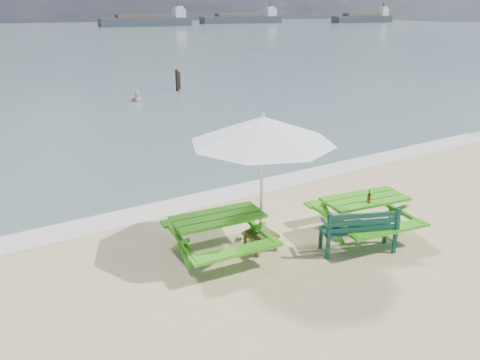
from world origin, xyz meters
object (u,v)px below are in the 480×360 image
swimmer (138,107)px  side_table (261,241)px  beer_bottle (369,198)px  picnic_table_left (219,236)px  park_bench (357,238)px  patio_umbrella (262,130)px  picnic_table_right (363,217)px

swimmer → side_table: bearing=-102.1°
side_table → beer_bottle: (2.02, -0.79, 0.73)m
picnic_table_left → park_bench: park_bench is taller
picnic_table_left → patio_umbrella: patio_umbrella is taller
beer_bottle → swimmer: beer_bottle is taller
picnic_table_right → swimmer: bearing=85.5°
patio_umbrella → swimmer: size_ratio=1.62×
side_table → patio_umbrella: size_ratio=0.20×
picnic_table_right → park_bench: park_bench is taller
patio_umbrella → beer_bottle: bearing=-21.5°
picnic_table_left → picnic_table_right: bearing=-15.7°
park_bench → patio_umbrella: (-1.55, 1.02, 2.11)m
picnic_table_right → patio_umbrella: patio_umbrella is taller
swimmer → beer_bottle: bearing=-94.8°
picnic_table_left → patio_umbrella: (0.79, -0.24, 1.99)m
picnic_table_left → beer_bottle: bearing=-20.3°
park_bench → beer_bottle: bearing=25.7°
park_bench → patio_umbrella: size_ratio=0.55×
side_table → beer_bottle: bearing=-21.5°
picnic_table_left → side_table: (0.79, -0.24, -0.21)m
picnic_table_right → park_bench: (-0.59, -0.44, -0.12)m
beer_bottle → swimmer: size_ratio=0.16×
beer_bottle → picnic_table_left: bearing=159.7°
side_table → patio_umbrella: 2.20m
picnic_table_left → swimmer: bearing=75.0°
picnic_table_right → beer_bottle: 0.57m
picnic_table_left → patio_umbrella: size_ratio=0.76×
beer_bottle → swimmer: (1.42, 16.78, -1.19)m
park_bench → side_table: (-1.55, 1.02, -0.09)m
swimmer → picnic_table_left: bearing=-105.0°
picnic_table_left → park_bench: bearing=-28.3°
picnic_table_left → beer_bottle: beer_bottle is taller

